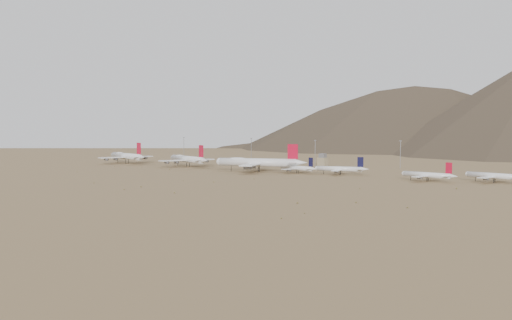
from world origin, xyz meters
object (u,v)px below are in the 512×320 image
Objects in this scene: widebody_east at (258,162)px; widebody_centre at (188,159)px; control_tower at (323,160)px; widebody_west at (127,156)px; narrowbody_b at (341,169)px; narrowbody_a at (298,168)px.

widebody_centre is at bearing 153.67° from widebody_east.
widebody_centre is 5.73× the size of control_tower.
control_tower is (183.17, 87.77, -2.36)m from widebody_west.
widebody_east reaches higher than narrowbody_b.
widebody_east is 36.06m from narrowbody_a.
widebody_east is (174.29, -10.47, 0.55)m from widebody_west.
widebody_west is at bearing -154.40° from control_tower.
narrowbody_b is (160.39, 4.48, -2.71)m from widebody_centre.
narrowbody_b is 3.56× the size of control_tower.
narrowbody_a is at bearing -73.89° from control_tower.
narrowbody_a is 94.12m from control_tower.
widebody_centre reaches higher than narrowbody_a.
narrowbody_b is at bearing 26.78° from narrowbody_a.
widebody_west is at bearing 157.40° from widebody_east.
widebody_east is 72.12m from narrowbody_b.
widebody_east reaches higher than widebody_centre.
widebody_centre is at bearing -138.72° from control_tower.
narrowbody_a is 36.18m from narrowbody_b.
narrowbody_a is at bearing 176.84° from narrowbody_b.
narrowbody_b is at bearing -53.32° from control_tower.
narrowbody_a is at bearing 16.32° from widebody_west.
widebody_west is 203.13m from control_tower.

